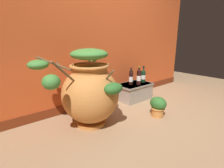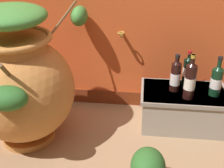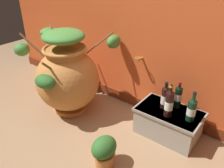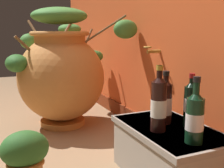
{
  "view_description": "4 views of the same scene",
  "coord_description": "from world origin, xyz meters",
  "px_view_note": "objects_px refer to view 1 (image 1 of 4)",
  "views": [
    {
      "loc": [
        -1.76,
        -1.21,
        1.1
      ],
      "look_at": [
        -0.08,
        0.78,
        0.4
      ],
      "focal_mm": 28.24,
      "sensor_mm": 36.0,
      "label": 1
    },
    {
      "loc": [
        0.18,
        -1.11,
        1.38
      ],
      "look_at": [
        -0.03,
        0.77,
        0.37
      ],
      "focal_mm": 47.66,
      "sensor_mm": 36.0,
      "label": 2
    },
    {
      "loc": [
        1.19,
        -0.97,
        1.61
      ],
      "look_at": [
        -0.05,
        0.64,
        0.5
      ],
      "focal_mm": 37.11,
      "sensor_mm": 36.0,
      "label": 3
    },
    {
      "loc": [
        1.65,
        0.01,
        0.78
      ],
      "look_at": [
        -0.11,
        0.79,
        0.42
      ],
      "focal_mm": 44.92,
      "sensor_mm": 36.0,
      "label": 4
    }
  ],
  "objects_px": {
    "wine_bottle_middle": "(143,76)",
    "wine_bottle_left": "(131,76)",
    "wine_bottle_right": "(139,77)",
    "potted_shrub": "(158,106)",
    "wine_bottle_back": "(131,77)",
    "terracotta_urn": "(89,90)"
  },
  "relations": [
    {
      "from": "terracotta_urn",
      "to": "potted_shrub",
      "type": "distance_m",
      "value": 1.01
    },
    {
      "from": "wine_bottle_middle",
      "to": "terracotta_urn",
      "type": "bearing_deg",
      "value": -168.66
    },
    {
      "from": "terracotta_urn",
      "to": "potted_shrub",
      "type": "xyz_separation_m",
      "value": [
        0.87,
        -0.41,
        -0.31
      ]
    },
    {
      "from": "terracotta_urn",
      "to": "wine_bottle_right",
      "type": "height_order",
      "value": "terracotta_urn"
    },
    {
      "from": "wine_bottle_middle",
      "to": "potted_shrub",
      "type": "relative_size",
      "value": 1.05
    },
    {
      "from": "wine_bottle_left",
      "to": "wine_bottle_middle",
      "type": "height_order",
      "value": "wine_bottle_middle"
    },
    {
      "from": "wine_bottle_right",
      "to": "terracotta_urn",
      "type": "bearing_deg",
      "value": -169.82
    },
    {
      "from": "terracotta_urn",
      "to": "wine_bottle_back",
      "type": "relative_size",
      "value": 3.57
    },
    {
      "from": "wine_bottle_right",
      "to": "potted_shrub",
      "type": "height_order",
      "value": "wine_bottle_right"
    },
    {
      "from": "wine_bottle_middle",
      "to": "wine_bottle_back",
      "type": "bearing_deg",
      "value": 172.28
    },
    {
      "from": "wine_bottle_back",
      "to": "potted_shrub",
      "type": "bearing_deg",
      "value": -104.4
    },
    {
      "from": "wine_bottle_left",
      "to": "wine_bottle_middle",
      "type": "xyz_separation_m",
      "value": [
        0.19,
        -0.13,
        -0.0
      ]
    },
    {
      "from": "wine_bottle_middle",
      "to": "wine_bottle_right",
      "type": "bearing_deg",
      "value": -162.0
    },
    {
      "from": "wine_bottle_back",
      "to": "wine_bottle_left",
      "type": "bearing_deg",
      "value": 43.55
    },
    {
      "from": "terracotta_urn",
      "to": "wine_bottle_middle",
      "type": "relative_size",
      "value": 3.4
    },
    {
      "from": "wine_bottle_right",
      "to": "potted_shrub",
      "type": "xyz_separation_m",
      "value": [
        -0.27,
        -0.62,
        -0.28
      ]
    },
    {
      "from": "wine_bottle_right",
      "to": "potted_shrub",
      "type": "relative_size",
      "value": 1.16
    },
    {
      "from": "wine_bottle_right",
      "to": "wine_bottle_back",
      "type": "bearing_deg",
      "value": 131.66
    },
    {
      "from": "terracotta_urn",
      "to": "wine_bottle_right",
      "type": "relative_size",
      "value": 3.09
    },
    {
      "from": "wine_bottle_left",
      "to": "wine_bottle_back",
      "type": "relative_size",
      "value": 0.98
    },
    {
      "from": "terracotta_urn",
      "to": "wine_bottle_middle",
      "type": "height_order",
      "value": "terracotta_urn"
    },
    {
      "from": "wine_bottle_middle",
      "to": "wine_bottle_left",
      "type": "bearing_deg",
      "value": 145.12
    }
  ]
}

